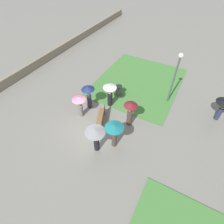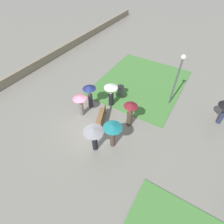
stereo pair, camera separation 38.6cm
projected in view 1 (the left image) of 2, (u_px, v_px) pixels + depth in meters
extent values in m
plane|color=slate|center=(90.00, 125.00, 12.10)|extent=(90.00, 90.00, 0.00)
cube|color=#427A38|center=(138.00, 82.00, 15.63)|extent=(8.13, 6.83, 0.06)
cube|color=gray|center=(2.00, 84.00, 14.76)|extent=(45.00, 0.35, 0.79)
cube|color=brown|center=(101.00, 117.00, 12.08)|extent=(1.74, 1.04, 0.05)
cube|color=brown|center=(103.00, 114.00, 11.89)|extent=(1.60, 0.70, 0.45)
cube|color=#232326|center=(102.00, 111.00, 12.77)|extent=(0.22, 0.38, 0.40)
cube|color=#232326|center=(99.00, 127.00, 11.72)|extent=(0.22, 0.38, 0.40)
cylinder|color=#474C51|center=(173.00, 82.00, 12.50)|extent=(0.12, 0.12, 3.75)
sphere|color=white|center=(181.00, 55.00, 11.05)|extent=(0.32, 0.32, 0.32)
cylinder|color=#4C4C51|center=(119.00, 91.00, 14.07)|extent=(0.50, 0.50, 0.88)
cylinder|color=black|center=(119.00, 86.00, 13.75)|extent=(0.54, 0.54, 0.03)
cylinder|color=#47382D|center=(114.00, 139.00, 10.57)|extent=(0.43, 0.43, 1.13)
sphere|color=tan|center=(114.00, 133.00, 10.09)|extent=(0.22, 0.22, 0.22)
cylinder|color=#4C4C4F|center=(114.00, 129.00, 9.89)|extent=(0.02, 0.02, 0.35)
cone|color=#197075|center=(114.00, 126.00, 9.69)|extent=(1.10, 1.10, 0.20)
cylinder|color=#47382D|center=(129.00, 118.00, 11.82)|extent=(0.50, 0.50, 1.15)
sphere|color=brown|center=(130.00, 111.00, 11.33)|extent=(0.22, 0.22, 0.22)
cylinder|color=#4C4C4F|center=(131.00, 107.00, 11.13)|extent=(0.02, 0.02, 0.35)
cone|color=maroon|center=(131.00, 104.00, 10.92)|extent=(0.91, 0.91, 0.22)
cylinder|color=slate|center=(81.00, 110.00, 12.44)|extent=(0.41, 0.41, 0.95)
sphere|color=#997051|center=(80.00, 105.00, 12.03)|extent=(0.21, 0.21, 0.21)
cylinder|color=#4C4C4F|center=(79.00, 102.00, 11.83)|extent=(0.02, 0.02, 0.35)
cone|color=pink|center=(79.00, 98.00, 11.63)|extent=(0.94, 0.94, 0.21)
cylinder|color=black|center=(110.00, 100.00, 13.14)|extent=(0.52, 0.52, 1.11)
sphere|color=beige|center=(110.00, 93.00, 12.67)|extent=(0.23, 0.23, 0.23)
cylinder|color=#4C4C4F|center=(110.00, 90.00, 12.46)|extent=(0.02, 0.02, 0.35)
cone|color=white|center=(110.00, 86.00, 12.26)|extent=(0.99, 0.99, 0.20)
cylinder|color=#2D2333|center=(89.00, 101.00, 12.99)|extent=(0.44, 0.44, 1.15)
sphere|color=#997051|center=(89.00, 94.00, 12.51)|extent=(0.19, 0.19, 0.19)
cylinder|color=#4C4C4F|center=(88.00, 91.00, 12.32)|extent=(0.02, 0.02, 0.35)
cone|color=navy|center=(88.00, 88.00, 12.10)|extent=(0.95, 0.95, 0.27)
cylinder|color=black|center=(97.00, 144.00, 10.39)|extent=(0.35, 0.35, 1.07)
sphere|color=beige|center=(96.00, 137.00, 9.93)|extent=(0.23, 0.23, 0.23)
cylinder|color=#4C4C4F|center=(95.00, 134.00, 9.73)|extent=(0.02, 0.02, 0.35)
cone|color=gray|center=(95.00, 131.00, 9.53)|extent=(1.18, 1.18, 0.20)
cylinder|color=#282D47|center=(219.00, 114.00, 12.19)|extent=(0.43, 0.43, 0.98)
sphere|color=#997051|center=(222.00, 108.00, 11.77)|extent=(0.21, 0.21, 0.21)
cylinder|color=#4C4C4F|center=(224.00, 105.00, 11.57)|extent=(0.02, 0.02, 0.35)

